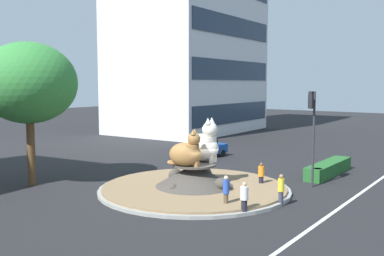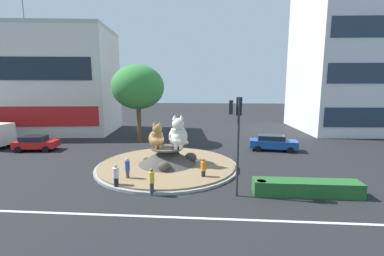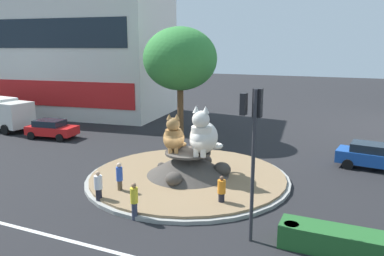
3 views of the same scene
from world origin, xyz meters
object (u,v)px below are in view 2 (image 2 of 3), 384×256
Objects in this scene: cat_statue_tabby at (157,138)px; cat_statue_white at (178,135)px; traffic_light_mast at (237,125)px; sedan_on_far_lane at (273,142)px; pedestrian_yellow_shirt at (152,181)px; hatchback_near_shophouse at (36,143)px; broadleaf_tree_behind_island at (138,87)px; pedestrian_white_shirt at (116,176)px; pedestrian_blue_shirt at (127,169)px; litter_bin at (261,188)px; pedestrian_orange_shirt at (203,169)px; office_tower at (377,17)px; shophouse_block at (11,81)px.

cat_statue_white reaches higher than cat_statue_tabby.
traffic_light_mast is 1.22× the size of sedan_on_far_lane.
pedestrian_yellow_shirt is 0.40× the size of hatchback_near_shophouse.
traffic_light_mast is 6.07m from pedestrian_yellow_shirt.
broadleaf_tree_behind_island is at bearing -155.29° from cat_statue_white.
broadleaf_tree_behind_island is at bearing -115.91° from pedestrian_yellow_shirt.
pedestrian_white_shirt is at bearing 94.94° from traffic_light_mast.
pedestrian_blue_shirt reaches higher than litter_bin.
pedestrian_orange_shirt is (7.83, -12.00, -5.57)m from broadleaf_tree_behind_island.
office_tower is at bearing 47.02° from sedan_on_far_lane.
pedestrian_blue_shirt is at bearing -87.44° from pedestrian_yellow_shirt.
shophouse_block reaches higher than pedestrian_white_shirt.
pedestrian_orange_shirt is at bearing -56.87° from broadleaf_tree_behind_island.
hatchback_near_shophouse is at bearing 155.36° from litter_bin.
cat_statue_tabby is at bearing -38.86° from shophouse_block.
sedan_on_far_lane reaches higher than hatchback_near_shophouse.
broadleaf_tree_behind_island is at bearing 18.52° from hatchback_near_shophouse.
cat_statue_tabby is 12.45m from sedan_on_far_lane.
hatchback_near_shophouse is (-40.80, -15.69, -15.27)m from office_tower.
cat_statue_white is 0.59× the size of sedan_on_far_lane.
traffic_light_mast is (5.85, -5.14, 1.86)m from cat_statue_tabby.
pedestrian_orange_shirt is 0.37× the size of hatchback_near_shophouse.
pedestrian_blue_shirt is at bearing 169.92° from litter_bin.
pedestrian_blue_shirt is 0.36× the size of sedan_on_far_lane.
sedan_on_far_lane is 1.15× the size of hatchback_near_shophouse.
sedan_on_far_lane is (11.94, 9.78, -0.09)m from pedestrian_blue_shirt.
pedestrian_blue_shirt is (22.31, -18.33, -6.25)m from shophouse_block.
broadleaf_tree_behind_island is 19.17m from litter_bin.
traffic_light_mast is at bearing -175.45° from litter_bin.
cat_statue_white is 0.09× the size of office_tower.
traffic_light_mast is 8.26m from pedestrian_white_shirt.
sedan_on_far_lane is at bearing -20.71° from shophouse_block.
pedestrian_white_shirt is at bearing -130.79° from sedan_on_far_lane.
office_tower is 35.77m from litter_bin.
office_tower is (27.35, 20.24, 13.64)m from cat_statue_tabby.
hatchback_near_shophouse is (10.18, -10.32, -6.38)m from shophouse_block.
traffic_light_mast is 35.74m from shophouse_block.
pedestrian_blue_shirt is 5.21m from pedestrian_orange_shirt.
shophouse_block is 17.18× the size of pedestrian_yellow_shirt.
pedestrian_white_shirt is 1.04× the size of pedestrian_orange_shirt.
sedan_on_far_lane is at bearing 97.41° from cat_statue_tabby.
shophouse_block is 5.99× the size of sedan_on_far_lane.
litter_bin is at bearing -51.36° from broadleaf_tree_behind_island.
cat_statue_tabby is 4.00m from pedestrian_blue_shirt.
cat_statue_white is 5.02m from pedestrian_blue_shirt.
office_tower is at bearing -0.67° from shophouse_block.
broadleaf_tree_behind_island is 1.85× the size of sedan_on_far_lane.
pedestrian_blue_shirt is at bearing -133.41° from sedan_on_far_lane.
pedestrian_blue_shirt reaches higher than pedestrian_yellow_shirt.
traffic_light_mast is 3.50× the size of pedestrian_yellow_shirt.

